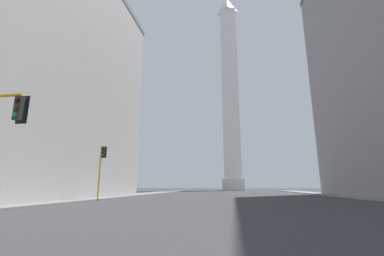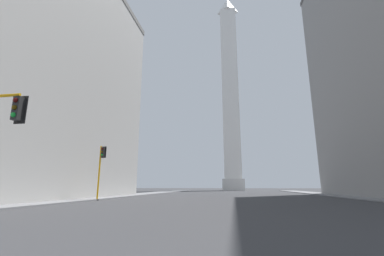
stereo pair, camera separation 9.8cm
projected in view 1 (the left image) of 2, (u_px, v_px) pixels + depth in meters
The scene contains 5 objects.
sidewalk_left at pixel (107, 197), 35.40m from camera, with size 5.00×112.47×0.15m, color slate.
sidewalk_right at pixel (381, 199), 30.06m from camera, with size 5.00×112.47×0.15m, color slate.
building_left at pixel (6, 60), 31.21m from camera, with size 18.94×42.06×33.09m.
obelisk at pixel (230, 89), 98.90m from camera, with size 7.61×7.61×78.30m.
traffic_light_mid_left at pixel (101, 164), 29.29m from camera, with size 0.79×0.51×6.10m.
Camera 1 is at (0.23, -0.56, 1.56)m, focal length 24.00 mm.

